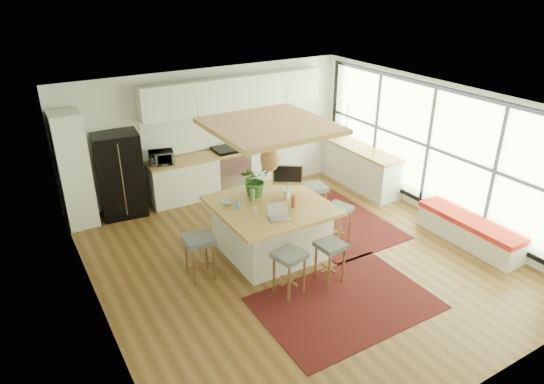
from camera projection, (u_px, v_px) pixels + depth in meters
floor at (296, 257)px, 8.40m from camera, size 7.00×7.00×0.00m
ceiling at (300, 105)px, 7.25m from camera, size 7.00×7.00×0.00m
wall_back at (210, 130)px, 10.55m from camera, size 6.50×0.00×6.50m
wall_front at (481, 303)px, 5.10m from camera, size 6.50×0.00×6.50m
wall_left at (92, 239)px, 6.32m from camera, size 0.00×7.00×7.00m
wall_right at (438, 151)px, 9.33m from camera, size 0.00×7.00×7.00m
window_wall at (437, 149)px, 9.30m from camera, size 0.10×6.20×2.60m
pantry at (74, 171)px, 9.03m from camera, size 0.55×0.60×2.25m
back_counter_base at (240, 168)px, 10.94m from camera, size 4.20×0.60×0.88m
back_counter_top at (240, 149)px, 10.75m from camera, size 4.24×0.64×0.05m
backsplash at (233, 127)px, 10.79m from camera, size 4.20×0.02×0.80m
upper_cabinets at (235, 93)px, 10.33m from camera, size 4.20×0.34×0.70m
range at (230, 168)px, 10.80m from camera, size 0.76×0.62×1.00m
right_counter_base at (355, 165)px, 11.13m from camera, size 0.60×2.50×0.88m
right_counter_top at (356, 146)px, 10.93m from camera, size 0.64×2.54×0.05m
window_bench at (469, 231)px, 8.72m from camera, size 0.52×2.00×0.50m
ceiling_panel at (270, 142)px, 7.70m from camera, size 1.86×1.86×0.80m
rug_near at (345, 303)px, 7.23m from camera, size 2.60×1.80×0.01m
rug_right at (333, 221)px, 9.56m from camera, size 1.80×2.60×0.01m
fridge at (120, 172)px, 9.49m from camera, size 0.92×0.76×1.72m
island at (271, 228)px, 8.39m from camera, size 1.85×1.85×0.93m
stool_near_left at (289, 273)px, 7.32m from camera, size 0.51×0.51×0.72m
stool_near_right at (330, 261)px, 7.63m from camera, size 0.44×0.44×0.69m
stool_right_front at (337, 225)px, 8.71m from camera, size 0.53×0.53×0.73m
stool_right_back at (313, 204)px, 9.46m from camera, size 0.53×0.53×0.77m
stool_left_side at (200, 258)px, 7.70m from camera, size 0.47×0.47×0.75m
laptop at (280, 212)px, 7.66m from camera, size 0.42×0.43×0.25m
monitor at (288, 178)px, 8.55m from camera, size 0.57×0.47×0.51m
microwave at (161, 156)px, 9.83m from camera, size 0.54×0.37×0.33m
island_plant at (255, 183)px, 8.42m from camera, size 0.71×0.75×0.47m
island_bowl at (228, 202)px, 8.19m from camera, size 0.29×0.29×0.06m
island_bottle_0 at (239, 204)px, 7.98m from camera, size 0.07×0.07×0.19m
island_bottle_1 at (254, 208)px, 7.85m from camera, size 0.07×0.07×0.19m
island_bottle_2 at (293, 202)px, 8.04m from camera, size 0.07×0.07×0.19m
island_bottle_3 at (287, 193)px, 8.36m from camera, size 0.07×0.07×0.19m
island_bottle_4 at (253, 196)px, 8.26m from camera, size 0.07×0.07×0.19m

